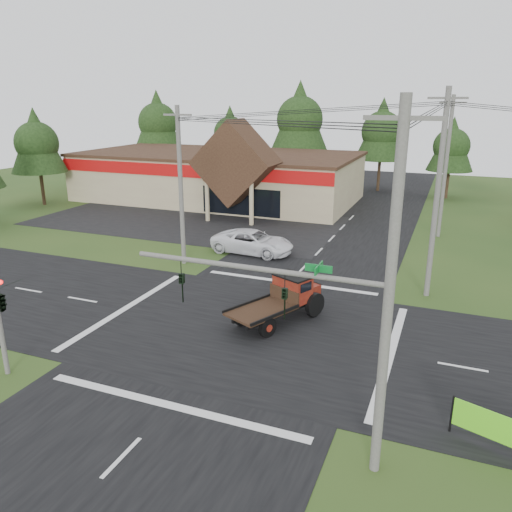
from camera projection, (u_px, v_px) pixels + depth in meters
The scene contains 18 objects.
ground at pixel (245, 329), 24.63m from camera, with size 120.00×120.00×0.00m, color #234117.
road_ns at pixel (245, 329), 24.62m from camera, with size 12.00×120.00×0.02m, color black.
road_ew at pixel (245, 329), 24.62m from camera, with size 120.00×12.00×0.02m, color black.
parking_apron at pixel (187, 221), 46.41m from camera, with size 28.00×14.00×0.02m, color black.
cvs_building at pixel (219, 175), 55.54m from camera, with size 30.40×18.20×9.19m.
traffic_signal_mast at pixel (327, 329), 14.59m from camera, with size 8.12×0.24×7.00m.
utility_pole_nr at pixel (389, 298), 13.63m from camera, with size 2.00×0.30×11.00m.
utility_pole_nw at pixel (181, 186), 32.93m from camera, with size 2.00×0.30×10.50m.
utility_pole_ne at pixel (437, 195), 27.10m from camera, with size 2.00×0.30×11.50m.
utility_pole_n at pixel (446, 167), 39.54m from camera, with size 2.00×0.30×11.20m.
tree_row_a at pixel (158, 121), 68.27m from camera, with size 6.72×6.72×12.12m.
tree_row_b at pixel (230, 131), 66.89m from camera, with size 5.60×5.60×10.10m.
tree_row_c at pixel (300, 117), 61.86m from camera, with size 7.28×7.28×13.13m.
tree_row_d at pixel (382, 130), 59.60m from camera, with size 6.16×6.16×11.11m.
tree_row_e at pixel (452, 145), 55.39m from camera, with size 5.04×5.04×9.09m.
tree_side_w at pixel (36, 141), 51.68m from camera, with size 5.60×5.60×10.10m.
antique_flatbed_truck at pixel (278, 301), 25.11m from camera, with size 2.09×5.47×2.29m, color #5D110D, non-canonical shape.
white_pickup at pixel (253, 242), 36.59m from camera, with size 2.78×6.04×1.68m, color white.
Camera 1 is at (8.83, -20.60, 10.84)m, focal length 35.00 mm.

